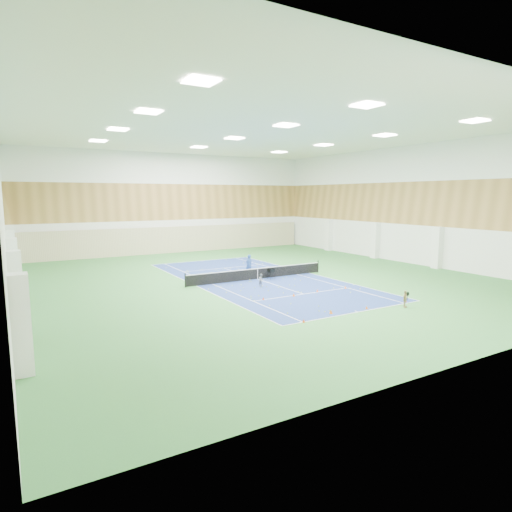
{
  "coord_description": "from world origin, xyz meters",
  "views": [
    {
      "loc": [
        -17.88,
        -30.27,
        6.91
      ],
      "look_at": [
        -0.24,
        -0.15,
        2.0
      ],
      "focal_mm": 30.0,
      "sensor_mm": 36.0,
      "label": 1
    }
  ],
  "objects_px": {
    "coach": "(249,265)",
    "child_apron": "(405,299)",
    "tennis_net": "(258,273)",
    "child_court": "(261,280)",
    "ball_cart": "(271,274)"
  },
  "relations": [
    {
      "from": "child_court",
      "to": "coach",
      "type": "bearing_deg",
      "value": 65.65
    },
    {
      "from": "child_apron",
      "to": "tennis_net",
      "type": "bearing_deg",
      "value": 80.84
    },
    {
      "from": "coach",
      "to": "ball_cart",
      "type": "height_order",
      "value": "coach"
    },
    {
      "from": "coach",
      "to": "child_apron",
      "type": "xyz_separation_m",
      "value": [
        2.94,
        -14.66,
        -0.37
      ]
    },
    {
      "from": "coach",
      "to": "child_court",
      "type": "bearing_deg",
      "value": 64.48
    },
    {
      "from": "tennis_net",
      "to": "child_apron",
      "type": "height_order",
      "value": "tennis_net"
    },
    {
      "from": "child_apron",
      "to": "ball_cart",
      "type": "distance_m",
      "value": 12.15
    },
    {
      "from": "child_apron",
      "to": "coach",
      "type": "bearing_deg",
      "value": 77.39
    },
    {
      "from": "tennis_net",
      "to": "child_court",
      "type": "distance_m",
      "value": 2.95
    },
    {
      "from": "child_court",
      "to": "child_apron",
      "type": "bearing_deg",
      "value": -71.19
    },
    {
      "from": "coach",
      "to": "child_court",
      "type": "relative_size",
      "value": 1.82
    },
    {
      "from": "child_court",
      "to": "ball_cart",
      "type": "xyz_separation_m",
      "value": [
        2.21,
        2.07,
        -0.04
      ]
    },
    {
      "from": "child_apron",
      "to": "ball_cart",
      "type": "bearing_deg",
      "value": 77.14
    },
    {
      "from": "tennis_net",
      "to": "child_court",
      "type": "relative_size",
      "value": 12.87
    },
    {
      "from": "coach",
      "to": "child_apron",
      "type": "bearing_deg",
      "value": 94.22
    }
  ]
}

